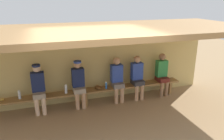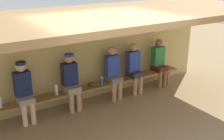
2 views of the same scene
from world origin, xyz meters
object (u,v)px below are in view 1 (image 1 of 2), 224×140
player_shirtless_tan (117,78)px  baseball_glove_worn (98,87)px  player_with_sunglasses (79,82)px  player_in_blue (162,73)px  player_middle (137,76)px  player_in_white (38,86)px  water_bottle_green (66,89)px  bench (85,93)px  water_bottle_clear (19,95)px  water_bottle_orange (106,85)px

player_shirtless_tan → baseball_glove_worn: 0.63m
player_with_sunglasses → player_in_blue: bearing=-0.0°
player_middle → player_shirtless_tan: size_ratio=1.00×
player_in_white → player_middle: bearing=-0.0°
player_in_white → water_bottle_green: player_in_white is taller
player_middle → water_bottle_green: size_ratio=5.32×
bench → player_shirtless_tan: bearing=0.2°
player_in_blue → water_bottle_green: 3.01m
player_with_sunglasses → player_middle: size_ratio=1.01×
player_with_sunglasses → baseball_glove_worn: 0.61m
player_with_sunglasses → player_in_white: 1.07m
player_in_white → player_middle: 2.86m
bench → player_shirtless_tan: size_ratio=4.49×
bench → player_in_blue: (2.48, 0.00, 0.34)m
baseball_glove_worn → water_bottle_green: bearing=66.9°
player_shirtless_tan → water_bottle_clear: player_shirtless_tan is taller
water_bottle_green → bench: bearing=0.6°
player_in_blue → water_bottle_green: (-3.01, -0.01, -0.15)m
player_in_blue → player_middle: same height
water_bottle_orange → water_bottle_green: 1.15m
water_bottle_clear → baseball_glove_worn: (2.11, -0.02, -0.06)m
water_bottle_green → player_shirtless_tan: bearing=0.3°
player_with_sunglasses → water_bottle_orange: 0.81m
player_shirtless_tan → water_bottle_green: 1.51m
bench → water_bottle_clear: (-1.72, 0.02, 0.18)m
player_with_sunglasses → water_bottle_green: 0.40m
player_with_sunglasses → player_middle: 1.79m
bench → water_bottle_orange: water_bottle_orange is taller
bench → player_middle: size_ratio=4.49×
player_in_blue → water_bottle_green: player_in_blue is taller
bench → player_shirtless_tan: 1.03m
player_in_blue → water_bottle_orange: player_in_blue is taller
player_with_sunglasses → player_shirtless_tan: size_ratio=1.01×
baseball_glove_worn → player_shirtless_tan: bearing=-112.8°
player_with_sunglasses → water_bottle_green: player_with_sunglasses is taller
bench → water_bottle_green: 0.56m
player_middle → water_bottle_clear: (-3.35, 0.01, -0.16)m
player_with_sunglasses → player_in_white: size_ratio=1.00×
water_bottle_orange → water_bottle_clear: size_ratio=0.90×
player_middle → player_shirtless_tan: 0.65m
water_bottle_clear → water_bottle_orange: bearing=-1.5°
player_in_blue → baseball_glove_worn: 2.10m
player_in_white → baseball_glove_worn: bearing=-0.2°
player_middle → water_bottle_orange: player_middle is taller
player_in_blue → player_with_sunglasses: size_ratio=0.99×
bench → player_in_white: size_ratio=4.46×
player_shirtless_tan → water_bottle_green: player_shirtless_tan is taller
player_with_sunglasses → baseball_glove_worn: size_ratio=5.60×
water_bottle_orange → player_in_blue: bearing=1.5°
player_middle → player_shirtless_tan: same height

